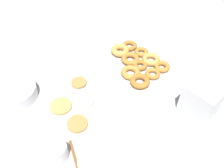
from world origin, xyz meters
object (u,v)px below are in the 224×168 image
at_px(pancake_1, 78,124).
at_px(container_stack, 200,101).
at_px(paper_cup, 58,152).
at_px(donut_tray, 137,62).
at_px(pancake_6, 90,161).
at_px(pancake_4, 118,134).
at_px(pancake_0, 78,83).
at_px(pancake_3, 85,101).
at_px(pancake_5, 105,112).
at_px(spatula, 68,135).
at_px(pancake_2, 61,106).
at_px(batter_bowl, 17,92).

distance_m(pancake_1, container_stack, 0.59).
distance_m(container_stack, paper_cup, 0.69).
bearing_deg(container_stack, donut_tray, -3.76).
bearing_deg(pancake_6, pancake_4, -84.13).
bearing_deg(donut_tray, pancake_0, 73.22).
height_order(pancake_4, pancake_6, pancake_4).
bearing_deg(pancake_3, pancake_1, 128.27).
xyz_separation_m(pancake_6, paper_cup, (0.11, 0.08, 0.04)).
height_order(pancake_5, donut_tray, donut_tray).
distance_m(pancake_6, paper_cup, 0.14).
height_order(pancake_1, pancake_5, pancake_1).
distance_m(pancake_0, pancake_1, 0.27).
bearing_deg(pancake_0, donut_tray, -106.78).
bearing_deg(pancake_1, pancake_3, -51.73).
xyz_separation_m(pancake_0, donut_tray, (-0.11, -0.35, 0.01)).
bearing_deg(spatula, pancake_2, -1.53).
xyz_separation_m(pancake_4, pancake_6, (-0.02, 0.17, -0.00)).
xyz_separation_m(pancake_4, donut_tray, (0.27, -0.41, 0.01)).
xyz_separation_m(pancake_3, paper_cup, (-0.17, 0.26, 0.04)).
height_order(pancake_3, donut_tray, donut_tray).
bearing_deg(paper_cup, batter_bowl, -3.07).
relative_size(pancake_1, container_stack, 0.58).
relative_size(pancake_2, paper_cup, 1.30).
distance_m(pancake_5, container_stack, 0.46).
xyz_separation_m(pancake_1, pancake_3, (0.09, -0.11, 0.00)).
xyz_separation_m(pancake_0, paper_cup, (-0.29, 0.31, 0.04)).
distance_m(pancake_1, pancake_2, 0.14).
relative_size(pancake_1, pancake_3, 1.04).
bearing_deg(paper_cup, pancake_6, -142.57).
relative_size(pancake_3, pancake_5, 1.18).
height_order(pancake_2, batter_bowl, batter_bowl).
distance_m(batter_bowl, paper_cup, 0.43).
bearing_deg(pancake_0, batter_bowl, 64.09).
bearing_deg(pancake_5, container_stack, -130.93).
relative_size(pancake_6, donut_tray, 0.30).
height_order(pancake_4, donut_tray, donut_tray).
bearing_deg(batter_bowl, pancake_1, -159.82).
bearing_deg(pancake_5, pancake_0, -3.66).
relative_size(pancake_2, pancake_4, 1.30).
distance_m(pancake_3, pancake_6, 0.33).
bearing_deg(pancake_1, paper_cup, 117.55).
bearing_deg(pancake_6, donut_tray, -63.45).
xyz_separation_m(container_stack, paper_cup, (0.25, 0.64, -0.04)).
xyz_separation_m(pancake_2, pancake_3, (-0.05, -0.11, 0.00)).
height_order(pancake_6, spatula, pancake_6).
distance_m(pancake_0, donut_tray, 0.37).
bearing_deg(pancake_2, pancake_1, 179.85).
bearing_deg(pancake_4, pancake_1, 31.23).
xyz_separation_m(pancake_3, spatula, (-0.11, 0.18, -0.00)).
distance_m(pancake_3, container_stack, 0.57).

